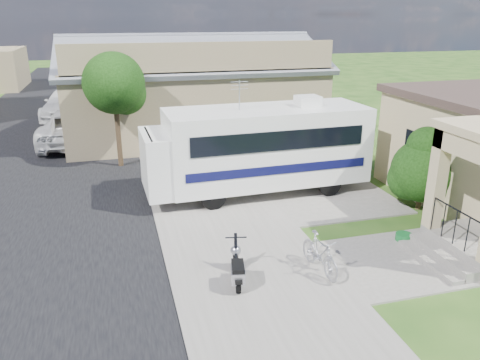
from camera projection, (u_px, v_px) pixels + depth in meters
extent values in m
plane|color=#1A3F11|center=(284.00, 257.00, 12.01)|extent=(120.00, 120.00, 0.00)
cube|color=black|center=(28.00, 166.00, 19.23)|extent=(9.00, 80.00, 0.02)
cube|color=slate|center=(185.00, 154.00, 20.84)|extent=(4.00, 80.00, 0.06)
cube|color=slate|center=(280.00, 191.00, 16.47)|extent=(7.00, 6.00, 0.05)
cube|color=slate|center=(409.00, 260.00, 11.84)|extent=(4.00, 3.00, 0.05)
cube|color=black|center=(415.00, 150.00, 15.26)|extent=(0.04, 1.10, 1.20)
cube|color=slate|center=(476.00, 249.00, 11.92)|extent=(1.60, 2.40, 0.50)
cube|color=slate|center=(442.00, 257.00, 11.70)|extent=(0.40, 2.16, 0.32)
cube|color=slate|center=(429.00, 262.00, 11.64)|extent=(0.35, 2.16, 0.16)
cube|color=tan|center=(438.00, 179.00, 12.16)|extent=(0.35, 0.35, 2.70)
cube|color=tan|center=(473.00, 148.00, 10.86)|extent=(0.35, 2.40, 0.50)
cylinder|color=black|center=(458.00, 210.00, 11.34)|extent=(0.04, 1.70, 0.04)
cube|color=#867553|center=(191.00, 98.00, 24.13)|extent=(12.00, 8.00, 3.60)
cube|color=slate|center=(196.00, 54.00, 21.53)|extent=(12.50, 4.40, 1.78)
cube|color=slate|center=(183.00, 49.00, 25.16)|extent=(12.50, 4.40, 1.78)
cube|color=slate|center=(188.00, 37.00, 23.11)|extent=(12.50, 0.50, 0.22)
cube|color=#867553|center=(204.00, 58.00, 19.80)|extent=(11.76, 0.20, 1.30)
cylinder|color=#312315|center=(118.00, 129.00, 18.72)|extent=(0.20, 0.20, 3.15)
sphere|color=black|center=(114.00, 83.00, 18.12)|extent=(2.40, 2.40, 2.40)
sphere|color=black|center=(125.00, 94.00, 18.55)|extent=(1.68, 1.68, 1.68)
cylinder|color=#312315|center=(113.00, 90.00, 27.78)|extent=(0.20, 0.20, 3.29)
sphere|color=black|center=(110.00, 57.00, 27.15)|extent=(2.40, 2.40, 2.40)
sphere|color=black|center=(118.00, 65.00, 27.59)|extent=(1.68, 1.68, 1.68)
cylinder|color=#312315|center=(111.00, 75.00, 36.01)|extent=(0.20, 0.20, 3.01)
sphere|color=black|center=(109.00, 52.00, 35.43)|extent=(2.40, 2.40, 2.40)
sphere|color=black|center=(115.00, 57.00, 35.86)|extent=(1.68, 1.68, 1.68)
cube|color=silver|center=(267.00, 145.00, 15.90)|extent=(6.85, 2.63, 2.52)
cube|color=silver|center=(156.00, 163.00, 14.95)|extent=(0.84, 2.32, 1.94)
cube|color=black|center=(149.00, 147.00, 14.73)|extent=(0.12, 2.06, 0.87)
cube|color=black|center=(280.00, 141.00, 14.65)|extent=(5.76, 0.20, 0.63)
cube|color=black|center=(255.00, 124.00, 16.85)|extent=(5.76, 0.20, 0.63)
cube|color=#0B0C38|center=(279.00, 170.00, 14.97)|extent=(6.10, 0.21, 0.29)
cube|color=#0B0C38|center=(255.00, 150.00, 17.17)|extent=(6.10, 0.21, 0.29)
cube|color=silver|center=(308.00, 101.00, 15.82)|extent=(0.80, 0.70, 0.34)
cylinder|color=#AAA9B0|center=(239.00, 95.00, 15.05)|extent=(0.04, 0.04, 0.97)
cylinder|color=black|center=(213.00, 197.00, 14.76)|extent=(0.78, 0.29, 0.77)
cylinder|color=black|center=(199.00, 176.00, 16.68)|extent=(0.78, 0.29, 0.77)
cylinder|color=black|center=(329.00, 184.00, 15.89)|extent=(0.78, 0.29, 0.77)
cylinder|color=black|center=(303.00, 166.00, 17.81)|extent=(0.78, 0.29, 0.77)
cylinder|color=#312315|center=(419.00, 197.00, 14.86)|extent=(0.16, 0.16, 0.80)
sphere|color=black|center=(423.00, 171.00, 14.57)|extent=(1.99, 1.99, 1.99)
sphere|color=black|center=(430.00, 155.00, 14.80)|extent=(1.59, 1.59, 1.59)
sphere|color=black|center=(410.00, 178.00, 14.77)|extent=(1.39, 1.39, 1.39)
sphere|color=black|center=(433.00, 185.00, 14.48)|extent=(1.19, 1.19, 1.19)
sphere|color=black|center=(427.00, 146.00, 14.30)|extent=(1.19, 1.19, 1.19)
cylinder|color=black|center=(238.00, 284.00, 10.34)|extent=(0.19, 0.42, 0.40)
cylinder|color=black|center=(236.00, 261.00, 11.28)|extent=(0.19, 0.42, 0.40)
cube|color=#AAA9B0|center=(237.00, 271.00, 10.75)|extent=(0.37, 0.55, 0.07)
cube|color=#AAA9B0|center=(238.00, 275.00, 10.36)|extent=(0.40, 0.55, 0.27)
cube|color=black|center=(238.00, 266.00, 10.35)|extent=(0.38, 0.59, 0.11)
cube|color=black|center=(239.00, 281.00, 10.16)|extent=(0.20, 0.21, 0.09)
cylinder|color=black|center=(236.00, 249.00, 11.10)|extent=(0.13, 0.32, 0.76)
sphere|color=#AAA9B0|center=(236.00, 250.00, 11.18)|extent=(0.26, 0.26, 0.26)
sphere|color=black|center=(235.00, 249.00, 11.25)|extent=(0.11, 0.11, 0.11)
cylinder|color=black|center=(236.00, 237.00, 10.92)|extent=(0.50, 0.13, 0.03)
cube|color=black|center=(236.00, 257.00, 11.25)|extent=(0.18, 0.28, 0.05)
imported|color=#AAA9B0|center=(320.00, 256.00, 11.10)|extent=(0.64, 1.63, 0.95)
imported|color=silver|center=(76.00, 126.00, 22.45)|extent=(3.27, 6.28, 1.69)
imported|color=silver|center=(67.00, 103.00, 28.23)|extent=(3.15, 5.89, 1.62)
cylinder|color=#135F26|center=(404.00, 238.00, 12.80)|extent=(0.45, 0.45, 0.20)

